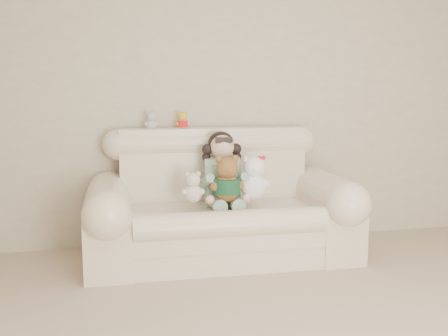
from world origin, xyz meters
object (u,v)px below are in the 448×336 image
seated_child (222,168)px  white_cat (254,173)px  cream_teddy (193,184)px  sofa (221,196)px  brown_teddy (227,174)px

seated_child → white_cat: (0.21, -0.19, -0.02)m
white_cat → cream_teddy: (-0.48, -0.03, -0.06)m
sofa → seated_child: 0.22m
sofa → brown_teddy: sofa is taller
sofa → brown_teddy: (0.01, -0.15, 0.19)m
seated_child → white_cat: 0.28m
sofa → white_cat: (0.23, -0.11, 0.19)m
sofa → brown_teddy: 0.24m
sofa → cream_teddy: sofa is taller
brown_teddy → white_cat: brown_teddy is taller
seated_child → brown_teddy: (-0.01, -0.23, -0.01)m
sofa → white_cat: size_ratio=5.14×
seated_child → cream_teddy: (-0.27, -0.21, -0.08)m
seated_child → cream_teddy: 0.35m
white_cat → seated_child: bearing=139.6°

